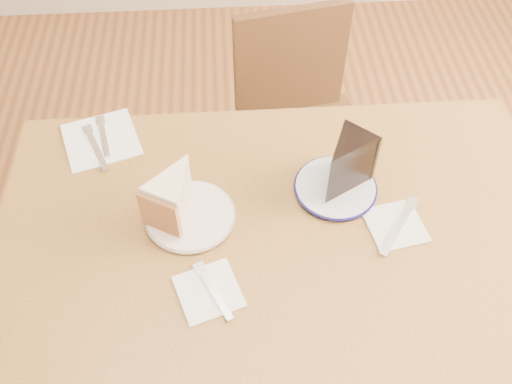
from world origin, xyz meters
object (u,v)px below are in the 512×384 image
Objects in this scene: plate_cream at (190,216)px; chair_far at (300,134)px; table at (279,266)px; chocolate_cake at (343,168)px; carrot_cake at (176,193)px; plate_navy at (335,188)px.

chair_far is at bearing 58.76° from plate_cream.
chocolate_cake is (0.14, 0.13, 0.17)m from table.
chair_far is 4.47× the size of plate_cream.
carrot_cake is (-0.21, 0.10, 0.16)m from table.
carrot_cake is (-0.35, -0.03, 0.05)m from plate_navy.
chair_far is at bearing 91.11° from plate_navy.
carrot_cake reaches higher than plate_cream.
plate_navy is at bearing 34.74° from carrot_cake.
carrot_cake reaches higher than chair_far.
table is at bearing -135.58° from plate_navy.
plate_cream is (-0.31, -0.52, 0.30)m from chair_far.
chair_far is at bearing 84.60° from carrot_cake.
carrot_cake is at bearing 46.48° from chocolate_cake.
table is 9.80× the size of chocolate_cake.
table is 0.21m from plate_navy.
table is 6.78× the size of plate_navy.
plate_navy is 0.07m from chocolate_cake.
table is 1.45× the size of chair_far.
plate_cream is 1.05× the size of plate_navy.
plate_navy is 1.44× the size of chocolate_cake.
chair_far is 0.69m from carrot_cake.
plate_cream is at bearing 158.56° from table.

